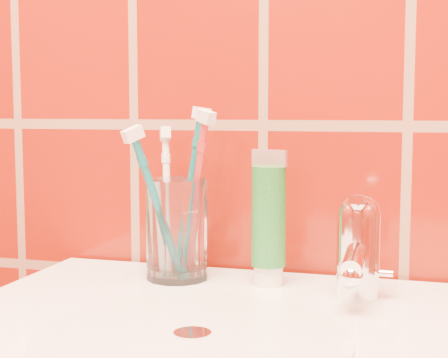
% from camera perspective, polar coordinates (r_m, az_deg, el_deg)
% --- Properties ---
extents(glass_tumbler, '(0.08, 0.08, 0.13)m').
position_cam_1_polar(glass_tumbler, '(0.86, -3.91, -4.19)').
color(glass_tumbler, white).
rests_on(glass_tumbler, pedestal_sink).
extents(toothpaste_tube, '(0.05, 0.04, 0.16)m').
position_cam_1_polar(toothpaste_tube, '(0.83, 3.74, -3.60)').
color(toothpaste_tube, white).
rests_on(toothpaste_tube, pedestal_sink).
extents(faucet, '(0.05, 0.11, 0.12)m').
position_cam_1_polar(faucet, '(0.79, 11.07, -5.23)').
color(faucet, white).
rests_on(faucet, pedestal_sink).
extents(toothbrush_0, '(0.09, 0.12, 0.21)m').
position_cam_1_polar(toothbrush_0, '(0.88, -4.74, -1.99)').
color(toothbrush_0, white).
rests_on(toothbrush_0, glass_tumbler).
extents(toothbrush_1, '(0.08, 0.07, 0.22)m').
position_cam_1_polar(toothbrush_1, '(0.87, -2.90, -1.21)').
color(toothbrush_1, '#0C696C').
rests_on(toothbrush_1, glass_tumbler).
extents(toothbrush_2, '(0.14, 0.15, 0.21)m').
position_cam_1_polar(toothbrush_2, '(0.83, -5.48, -2.36)').
color(toothbrush_2, '#0D6A74').
rests_on(toothbrush_2, glass_tumbler).
extents(toothbrush_3, '(0.11, 0.10, 0.22)m').
position_cam_1_polar(toothbrush_3, '(0.84, -2.45, -1.53)').
color(toothbrush_3, '#A82424').
rests_on(toothbrush_3, glass_tumbler).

